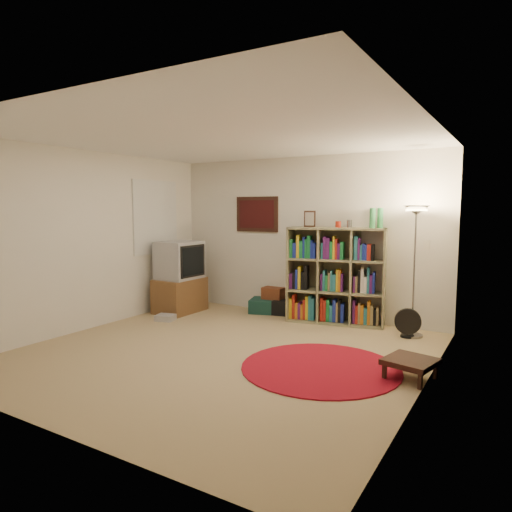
{
  "coord_description": "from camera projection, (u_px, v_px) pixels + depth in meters",
  "views": [
    {
      "loc": [
        3.02,
        -4.31,
        1.7
      ],
      "look_at": [
        0.1,
        0.6,
        1.1
      ],
      "focal_mm": 32.0,
      "sensor_mm": 36.0,
      "label": 1
    }
  ],
  "objects": [
    {
      "name": "room",
      "position": [
        221.0,
        246.0,
        5.33
      ],
      "size": [
        4.54,
        4.54,
        2.54
      ],
      "color": "#A0875E",
      "rests_on": "ground"
    },
    {
      "name": "bookshelf",
      "position": [
        334.0,
        277.0,
        6.73
      ],
      "size": [
        1.47,
        0.68,
        1.7
      ],
      "rotation": [
        0.0,
        0.0,
        0.2
      ],
      "color": "#7B7652",
      "rests_on": "ground"
    },
    {
      "name": "floor_lamp",
      "position": [
        416.0,
        228.0,
        5.92
      ],
      "size": [
        0.42,
        0.42,
        1.74
      ],
      "rotation": [
        0.0,
        0.0,
        0.3
      ],
      "color": "gray",
      "rests_on": "ground"
    },
    {
      "name": "floor_fan",
      "position": [
        408.0,
        323.0,
        5.99
      ],
      "size": [
        0.35,
        0.22,
        0.39
      ],
      "rotation": [
        0.0,
        0.0,
        0.25
      ],
      "color": "black",
      "rests_on": "ground"
    },
    {
      "name": "tv_stand",
      "position": [
        180.0,
        278.0,
        7.46
      ],
      "size": [
        0.58,
        0.81,
        1.16
      ],
      "rotation": [
        0.0,
        0.0,
        -0.02
      ],
      "color": "brown",
      "rests_on": "ground"
    },
    {
      "name": "dvd_box",
      "position": [
        165.0,
        318.0,
        6.92
      ],
      "size": [
        0.31,
        0.28,
        0.09
      ],
      "rotation": [
        0.0,
        0.0,
        0.23
      ],
      "color": "#A0A0A4",
      "rests_on": "ground"
    },
    {
      "name": "suitcase",
      "position": [
        271.0,
        306.0,
        7.45
      ],
      "size": [
        0.78,
        0.62,
        0.22
      ],
      "rotation": [
        0.0,
        0.0,
        0.3
      ],
      "color": "#12322C",
      "rests_on": "ground"
    },
    {
      "name": "wicker_basket",
      "position": [
        274.0,
        293.0,
        7.45
      ],
      "size": [
        0.34,
        0.25,
        0.19
      ],
      "rotation": [
        0.0,
        0.0,
        0.03
      ],
      "color": "#5D2A17",
      "rests_on": "suitcase"
    },
    {
      "name": "duffel_bag",
      "position": [
        284.0,
        308.0,
        7.3
      ],
      "size": [
        0.38,
        0.33,
        0.23
      ],
      "rotation": [
        0.0,
        0.0,
        0.19
      ],
      "color": "black",
      "rests_on": "ground"
    },
    {
      "name": "paper_towel",
      "position": [
        321.0,
        309.0,
        7.12
      ],
      "size": [
        0.15,
        0.15,
        0.28
      ],
      "rotation": [
        0.0,
        0.0,
        0.14
      ],
      "color": "white",
      "rests_on": "ground"
    },
    {
      "name": "red_rug",
      "position": [
        321.0,
        367.0,
        4.86
      ],
      "size": [
        1.69,
        1.69,
        0.02
      ],
      "color": "maroon",
      "rests_on": "ground"
    },
    {
      "name": "side_table",
      "position": [
        410.0,
        362.0,
        4.53
      ],
      "size": [
        0.54,
        0.54,
        0.21
      ],
      "rotation": [
        0.0,
        0.0,
        -0.22
      ],
      "color": "black",
      "rests_on": "ground"
    }
  ]
}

